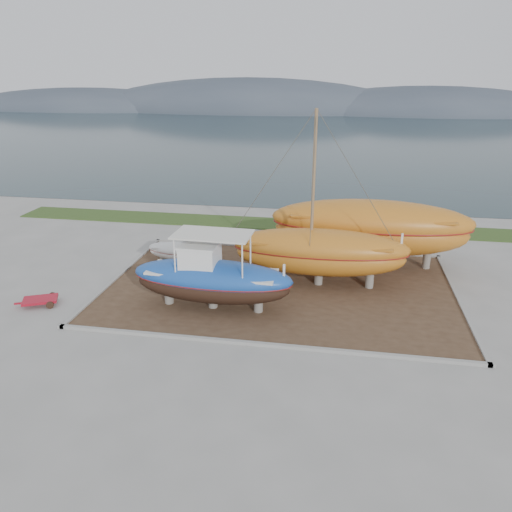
% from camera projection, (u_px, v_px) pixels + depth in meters
% --- Properties ---
extents(ground, '(140.00, 140.00, 0.00)m').
position_uv_depth(ground, '(269.00, 323.00, 22.98)').
color(ground, gray).
rests_on(ground, ground).
extents(dirt_patch, '(18.00, 12.00, 0.06)m').
position_uv_depth(dirt_patch, '(280.00, 287.00, 26.66)').
color(dirt_patch, '#422D1E').
rests_on(dirt_patch, ground).
extents(curb_frame, '(18.60, 12.60, 0.15)m').
position_uv_depth(curb_frame, '(280.00, 286.00, 26.65)').
color(curb_frame, gray).
rests_on(curb_frame, ground).
extents(grass_strip, '(44.00, 3.00, 0.08)m').
position_uv_depth(grass_strip, '(299.00, 225.00, 37.27)').
color(grass_strip, '#284219').
rests_on(grass_strip, ground).
extents(sea, '(260.00, 100.00, 0.04)m').
position_uv_depth(sea, '(328.00, 136.00, 87.57)').
color(sea, '#182C31').
rests_on(sea, ground).
extents(mountain_ridge, '(200.00, 36.00, 20.00)m').
position_uv_depth(mountain_ridge, '(335.00, 112.00, 138.32)').
color(mountain_ridge, '#333D49').
rests_on(mountain_ridge, ground).
extents(blue_caique, '(7.91, 2.71, 3.77)m').
position_uv_depth(blue_caique, '(212.00, 271.00, 23.71)').
color(blue_caique, '#1A4BA4').
rests_on(blue_caique, dirt_patch).
extents(white_dinghy, '(4.28, 1.93, 1.25)m').
position_uv_depth(white_dinghy, '(181.00, 254.00, 29.59)').
color(white_dinghy, white).
rests_on(white_dinghy, dirt_patch).
extents(orange_sailboat, '(9.35, 2.80, 9.15)m').
position_uv_depth(orange_sailboat, '(322.00, 202.00, 25.39)').
color(orange_sailboat, '#AE651A').
rests_on(orange_sailboat, dirt_patch).
extents(orange_bare_hull, '(11.58, 3.55, 3.79)m').
position_uv_depth(orange_bare_hull, '(370.00, 234.00, 29.06)').
color(orange_bare_hull, '#AE651A').
rests_on(orange_bare_hull, dirt_patch).
extents(red_trailer, '(2.69, 2.11, 0.34)m').
position_uv_depth(red_trailer, '(40.00, 302.00, 24.66)').
color(red_trailer, '#B01325').
rests_on(red_trailer, ground).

